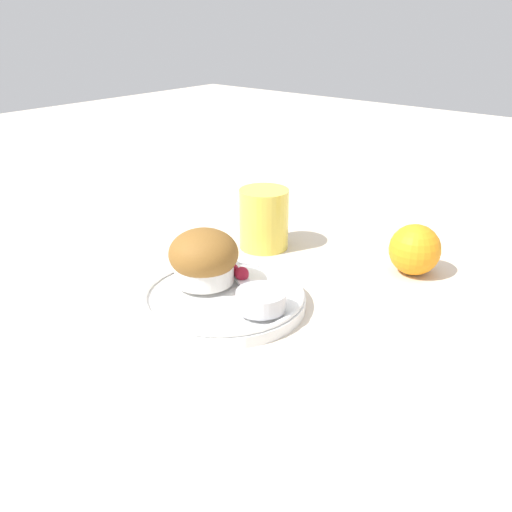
# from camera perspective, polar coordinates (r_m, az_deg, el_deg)

# --- Properties ---
(ground_plane) EXTENTS (3.00, 3.00, 0.00)m
(ground_plane) POSITION_cam_1_polar(r_m,az_deg,el_deg) (0.71, -0.89, -4.40)
(ground_plane) COLOR beige
(plate) EXTENTS (0.20, 0.20, 0.02)m
(plate) POSITION_cam_1_polar(r_m,az_deg,el_deg) (0.69, -3.23, -4.28)
(plate) COLOR white
(plate) RESTS_ON ground_plane
(muffin) EXTENTS (0.09, 0.09, 0.07)m
(muffin) POSITION_cam_1_polar(r_m,az_deg,el_deg) (0.70, -5.25, -0.19)
(muffin) COLOR silver
(muffin) RESTS_ON plate
(cream_ramekin) EXTENTS (0.06, 0.06, 0.02)m
(cream_ramekin) POSITION_cam_1_polar(r_m,az_deg,el_deg) (0.64, 0.53, -4.32)
(cream_ramekin) COLOR silver
(cream_ramekin) RESTS_ON plate
(berry_pair) EXTENTS (0.03, 0.02, 0.02)m
(berry_pair) POSITION_cam_1_polar(r_m,az_deg,el_deg) (0.71, -1.94, -1.61)
(berry_pair) COLOR maroon
(berry_pair) RESTS_ON plate
(butter_knife) EXTENTS (0.16, 0.11, 0.00)m
(butter_knife) POSITION_cam_1_polar(r_m,az_deg,el_deg) (0.71, -1.35, -2.40)
(butter_knife) COLOR silver
(butter_knife) RESTS_ON plate
(orange_fruit) EXTENTS (0.07, 0.07, 0.07)m
(orange_fruit) POSITION_cam_1_polar(r_m,az_deg,el_deg) (0.79, 15.59, 0.62)
(orange_fruit) COLOR orange
(orange_fruit) RESTS_ON ground_plane
(juice_glass) EXTENTS (0.07, 0.07, 0.09)m
(juice_glass) POSITION_cam_1_polar(r_m,az_deg,el_deg) (0.85, 0.80, 3.74)
(juice_glass) COLOR #EAD14C
(juice_glass) RESTS_ON ground_plane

